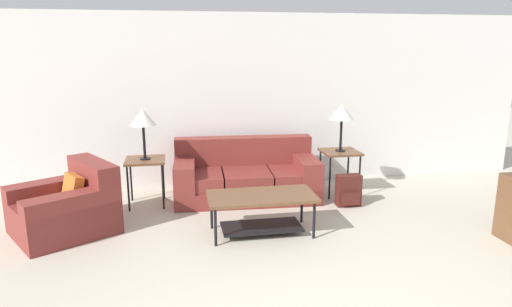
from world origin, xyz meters
The scene contains 9 objects.
wall_back centered at (0.00, 4.55, 1.30)m, with size 8.98×0.06×2.60m.
couch centered at (-0.18, 3.88, 0.29)m, with size 2.04×1.06×0.82m.
armchair centered at (-2.41, 3.00, 0.28)m, with size 1.36×1.33×0.80m.
coffee_table centered at (-0.21, 2.55, 0.35)m, with size 1.22×0.62×0.47m.
side_table_left centered at (-1.56, 3.79, 0.57)m, with size 0.52×0.52×0.64m.
side_table_right centered at (1.19, 3.79, 0.57)m, with size 0.52×0.52×0.64m.
table_lamp_left centered at (-1.56, 3.79, 1.20)m, with size 0.34×0.34×0.68m.
table_lamp_right centered at (1.19, 3.79, 1.20)m, with size 0.34×0.34×0.68m.
backpack centered at (1.13, 3.27, 0.21)m, with size 0.33×0.24×0.43m.
Camera 1 is at (-1.16, -2.29, 2.11)m, focal length 32.00 mm.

